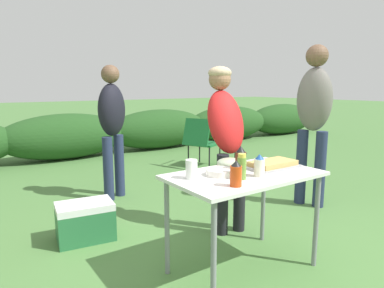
# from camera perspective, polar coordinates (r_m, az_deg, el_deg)

# --- Properties ---
(ground_plane) EXTENTS (60.00, 60.00, 0.00)m
(ground_plane) POSITION_cam_1_polar(r_m,az_deg,el_deg) (2.76, 8.35, -19.90)
(ground_plane) COLOR #4C7A3D
(shrub_hedge) EXTENTS (14.40, 0.90, 0.85)m
(shrub_hedge) POSITION_cam_1_polar(r_m,az_deg,el_deg) (6.83, -20.23, 1.21)
(shrub_hedge) COLOR #234C1E
(shrub_hedge) RESTS_ON ground
(folding_table) EXTENTS (1.10, 0.64, 0.74)m
(folding_table) POSITION_cam_1_polar(r_m,az_deg,el_deg) (2.50, 8.72, -6.57)
(folding_table) COLOR silver
(folding_table) RESTS_ON ground
(food_tray) EXTENTS (0.41, 0.23, 0.06)m
(food_tray) POSITION_cam_1_polar(r_m,az_deg,el_deg) (2.68, 13.36, -3.39)
(food_tray) COLOR #9E9EA3
(food_tray) RESTS_ON folding_table
(plate_stack) EXTENTS (0.20, 0.20, 0.04)m
(plate_stack) POSITION_cam_1_polar(r_m,az_deg,el_deg) (2.41, 4.74, -4.69)
(plate_stack) COLOR white
(plate_stack) RESTS_ON folding_table
(mixing_bowl) EXTENTS (0.20, 0.20, 0.08)m
(mixing_bowl) POSITION_cam_1_polar(r_m,az_deg,el_deg) (2.62, 6.38, -3.18)
(mixing_bowl) COLOR #ADBC99
(mixing_bowl) RESTS_ON folding_table
(paper_cup_stack) EXTENTS (0.08, 0.08, 0.13)m
(paper_cup_stack) POSITION_cam_1_polar(r_m,az_deg,el_deg) (2.31, -0.09, -4.22)
(paper_cup_stack) COLOR white
(paper_cup_stack) RESTS_ON folding_table
(mayo_bottle) EXTENTS (0.07, 0.07, 0.16)m
(mayo_bottle) POSITION_cam_1_polar(r_m,az_deg,el_deg) (2.41, 11.15, -3.60)
(mayo_bottle) COLOR silver
(mayo_bottle) RESTS_ON folding_table
(relish_jar) EXTENTS (0.06, 0.06, 0.17)m
(relish_jar) POSITION_cam_1_polar(r_m,az_deg,el_deg) (2.31, 8.29, -3.78)
(relish_jar) COLOR olive
(relish_jar) RESTS_ON folding_table
(bbq_sauce_bottle) EXTENTS (0.08, 0.08, 0.21)m
(bbq_sauce_bottle) POSITION_cam_1_polar(r_m,az_deg,el_deg) (2.43, 8.15, -2.82)
(bbq_sauce_bottle) COLOR #562314
(bbq_sauce_bottle) RESTS_ON folding_table
(hot_sauce_bottle) EXTENTS (0.07, 0.07, 0.17)m
(hot_sauce_bottle) POSITION_cam_1_polar(r_m,az_deg,el_deg) (2.15, 7.33, -4.98)
(hot_sauce_bottle) COLOR #CC4214
(hot_sauce_bottle) RESTS_ON folding_table
(standing_person_in_gray_fleece) EXTENTS (0.40, 0.50, 1.54)m
(standing_person_in_gray_fleece) POSITION_cam_1_polar(r_m,az_deg,el_deg) (3.18, 5.65, 2.51)
(standing_person_in_gray_fleece) COLOR black
(standing_person_in_gray_fleece) RESTS_ON ground
(standing_person_in_olive_jacket) EXTENTS (0.46, 0.42, 1.60)m
(standing_person_in_olive_jacket) POSITION_cam_1_polar(r_m,az_deg,el_deg) (4.18, -13.18, 3.91)
(standing_person_in_olive_jacket) COLOR #232D4C
(standing_person_in_olive_jacket) RESTS_ON ground
(standing_person_in_dark_puffer) EXTENTS (0.38, 0.45, 1.80)m
(standing_person_in_dark_puffer) POSITION_cam_1_polar(r_m,az_deg,el_deg) (4.04, 19.64, 5.27)
(standing_person_in_dark_puffer) COLOR #232D4C
(standing_person_in_dark_puffer) RESTS_ON ground
(camp_chair_green_behind_table) EXTENTS (0.73, 0.67, 0.83)m
(camp_chair_green_behind_table) POSITION_cam_1_polar(r_m,az_deg,el_deg) (5.73, 1.56, 0.71)
(camp_chair_green_behind_table) COLOR #19602D
(camp_chair_green_behind_table) RESTS_ON ground
(cooler_box) EXTENTS (0.52, 0.38, 0.34)m
(cooler_box) POSITION_cam_1_polar(r_m,az_deg,el_deg) (3.26, -17.36, -12.19)
(cooler_box) COLOR #286B3D
(cooler_box) RESTS_ON ground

